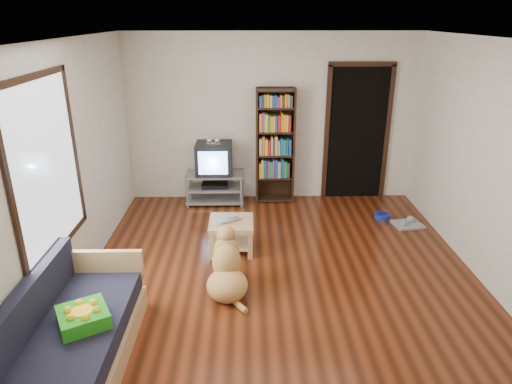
{
  "coord_description": "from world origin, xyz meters",
  "views": [
    {
      "loc": [
        -0.38,
        -4.53,
        2.82
      ],
      "look_at": [
        -0.28,
        0.38,
        0.9
      ],
      "focal_mm": 32.0,
      "sensor_mm": 36.0,
      "label": 1
    }
  ],
  "objects_px": {
    "green_cushion": "(83,317)",
    "sofa": "(72,340)",
    "grey_rag": "(408,224)",
    "bookshelf": "(275,140)",
    "dog": "(227,269)",
    "coffee_table": "(231,230)",
    "tv_stand": "(215,187)",
    "laptop": "(231,221)",
    "dog_bowl": "(382,216)",
    "crt_tv": "(214,158)"
  },
  "relations": [
    {
      "from": "green_cushion",
      "to": "sofa",
      "type": "relative_size",
      "value": 0.21
    },
    {
      "from": "grey_rag",
      "to": "bookshelf",
      "type": "relative_size",
      "value": 0.22
    },
    {
      "from": "green_cushion",
      "to": "dog",
      "type": "height_order",
      "value": "dog"
    },
    {
      "from": "green_cushion",
      "to": "coffee_table",
      "type": "distance_m",
      "value": 2.35
    },
    {
      "from": "grey_rag",
      "to": "bookshelf",
      "type": "xyz_separation_m",
      "value": [
        -1.86,
        1.01,
        0.99
      ]
    },
    {
      "from": "tv_stand",
      "to": "sofa",
      "type": "distance_m",
      "value": 3.76
    },
    {
      "from": "coffee_table",
      "to": "dog",
      "type": "bearing_deg",
      "value": -91.19
    },
    {
      "from": "laptop",
      "to": "grey_rag",
      "type": "height_order",
      "value": "laptop"
    },
    {
      "from": "sofa",
      "to": "tv_stand",
      "type": "bearing_deg",
      "value": 74.98
    },
    {
      "from": "dog_bowl",
      "to": "sofa",
      "type": "xyz_separation_m",
      "value": [
        -3.48,
        -2.96,
        0.22
      ]
    },
    {
      "from": "green_cushion",
      "to": "dog",
      "type": "xyz_separation_m",
      "value": [
        1.14,
        1.11,
        -0.22
      ]
    },
    {
      "from": "bookshelf",
      "to": "dog",
      "type": "xyz_separation_m",
      "value": [
        -0.66,
        -2.6,
        -0.74
      ]
    },
    {
      "from": "crt_tv",
      "to": "sofa",
      "type": "relative_size",
      "value": 0.32
    },
    {
      "from": "crt_tv",
      "to": "bookshelf",
      "type": "bearing_deg",
      "value": 4.32
    },
    {
      "from": "green_cushion",
      "to": "tv_stand",
      "type": "bearing_deg",
      "value": 47.83
    },
    {
      "from": "bookshelf",
      "to": "coffee_table",
      "type": "bearing_deg",
      "value": -110.91
    },
    {
      "from": "dog_bowl",
      "to": "bookshelf",
      "type": "xyz_separation_m",
      "value": [
        -1.56,
        0.76,
        0.96
      ]
    },
    {
      "from": "coffee_table",
      "to": "dog",
      "type": "relative_size",
      "value": 0.65
    },
    {
      "from": "green_cushion",
      "to": "dog",
      "type": "bearing_deg",
      "value": 15.41
    },
    {
      "from": "dog",
      "to": "crt_tv",
      "type": "bearing_deg",
      "value": 96.53
    },
    {
      "from": "sofa",
      "to": "coffee_table",
      "type": "xyz_separation_m",
      "value": [
        1.28,
        2.05,
        0.02
      ]
    },
    {
      "from": "bookshelf",
      "to": "coffee_table",
      "type": "distance_m",
      "value": 1.94
    },
    {
      "from": "tv_stand",
      "to": "coffee_table",
      "type": "distance_m",
      "value": 1.61
    },
    {
      "from": "green_cushion",
      "to": "grey_rag",
      "type": "bearing_deg",
      "value": 7.51
    },
    {
      "from": "green_cushion",
      "to": "crt_tv",
      "type": "height_order",
      "value": "crt_tv"
    },
    {
      "from": "laptop",
      "to": "bookshelf",
      "type": "relative_size",
      "value": 0.16
    },
    {
      "from": "coffee_table",
      "to": "dog_bowl",
      "type": "bearing_deg",
      "value": 22.63
    },
    {
      "from": "bookshelf",
      "to": "coffee_table",
      "type": "height_order",
      "value": "bookshelf"
    },
    {
      "from": "laptop",
      "to": "dog_bowl",
      "type": "relative_size",
      "value": 1.3
    },
    {
      "from": "dog_bowl",
      "to": "coffee_table",
      "type": "xyz_separation_m",
      "value": [
        -2.2,
        -0.92,
        0.24
      ]
    },
    {
      "from": "grey_rag",
      "to": "tv_stand",
      "type": "relative_size",
      "value": 0.44
    },
    {
      "from": "laptop",
      "to": "tv_stand",
      "type": "distance_m",
      "value": 1.65
    },
    {
      "from": "laptop",
      "to": "coffee_table",
      "type": "height_order",
      "value": "laptop"
    },
    {
      "from": "grey_rag",
      "to": "sofa",
      "type": "bearing_deg",
      "value": -144.34
    },
    {
      "from": "grey_rag",
      "to": "green_cushion",
      "type": "bearing_deg",
      "value": -143.53
    },
    {
      "from": "green_cushion",
      "to": "grey_rag",
      "type": "height_order",
      "value": "green_cushion"
    },
    {
      "from": "bookshelf",
      "to": "coffee_table",
      "type": "xyz_separation_m",
      "value": [
        -0.64,
        -1.68,
        -0.72
      ]
    },
    {
      "from": "bookshelf",
      "to": "tv_stand",
      "type": "bearing_deg",
      "value": -174.37
    },
    {
      "from": "grey_rag",
      "to": "sofa",
      "type": "relative_size",
      "value": 0.22
    },
    {
      "from": "dog_bowl",
      "to": "grey_rag",
      "type": "distance_m",
      "value": 0.39
    },
    {
      "from": "laptop",
      "to": "crt_tv",
      "type": "height_order",
      "value": "crt_tv"
    },
    {
      "from": "coffee_table",
      "to": "grey_rag",
      "type": "bearing_deg",
      "value": 14.93
    },
    {
      "from": "laptop",
      "to": "grey_rag",
      "type": "distance_m",
      "value": 2.62
    },
    {
      "from": "dog",
      "to": "laptop",
      "type": "bearing_deg",
      "value": 88.77
    },
    {
      "from": "tv_stand",
      "to": "coffee_table",
      "type": "xyz_separation_m",
      "value": [
        0.31,
        -1.58,
        0.01
      ]
    },
    {
      "from": "laptop",
      "to": "grey_rag",
      "type": "relative_size",
      "value": 0.72
    },
    {
      "from": "dog_bowl",
      "to": "bookshelf",
      "type": "distance_m",
      "value": 1.98
    },
    {
      "from": "crt_tv",
      "to": "dog",
      "type": "bearing_deg",
      "value": -83.47
    },
    {
      "from": "laptop",
      "to": "dog",
      "type": "relative_size",
      "value": 0.34
    },
    {
      "from": "tv_stand",
      "to": "sofa",
      "type": "relative_size",
      "value": 0.5
    }
  ]
}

